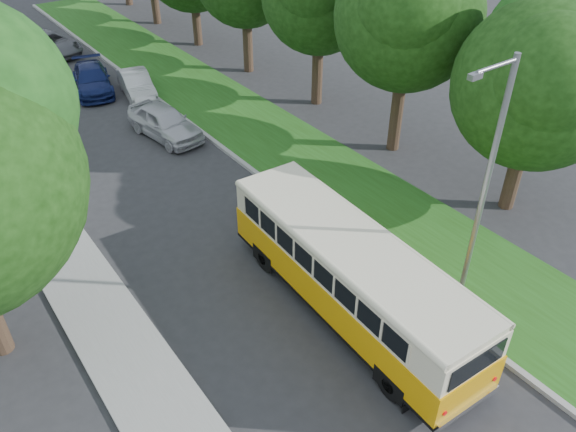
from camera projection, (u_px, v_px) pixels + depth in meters
ground at (298, 318)px, 17.01m from camera, size 120.00×120.00×0.00m
curb at (295, 202)px, 21.98m from camera, size 0.20×70.00×0.15m
grass_verge at (340, 184)px, 23.12m from camera, size 4.50×70.00×0.13m
sidewalk at (85, 289)px, 17.95m from camera, size 2.20×70.00×0.12m
lamppost_near at (483, 188)px, 14.86m from camera, size 1.71×0.16×8.00m
warning_sign at (20, 155)px, 21.72m from camera, size 0.56×0.10×2.50m
vintage_bus at (350, 276)px, 16.45m from camera, size 2.80×9.48×2.79m
car_silver at (165, 122)px, 26.25m from camera, size 2.38×4.61×1.50m
car_white at (137, 85)px, 30.17m from camera, size 2.11×4.17×1.31m
car_blue at (92, 79)px, 30.72m from camera, size 2.94×4.94×1.34m
car_grey at (50, 44)px, 35.58m from camera, size 3.36×5.24×1.34m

